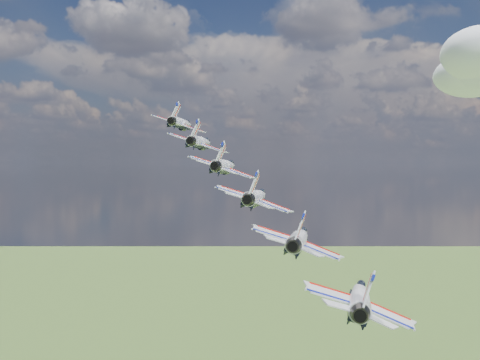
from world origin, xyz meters
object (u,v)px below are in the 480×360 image
at_px(jet_0, 182,123).
at_px(jet_1, 201,142).
at_px(jet_5, 360,297).
at_px(jet_3, 257,196).
at_px(jet_4, 299,238).
at_px(jet_2, 225,166).

distance_m(jet_0, jet_1, 12.33).
bearing_deg(jet_1, jet_0, 121.45).
relative_size(jet_0, jet_1, 1.00).
bearing_deg(jet_5, jet_3, 121.45).
bearing_deg(jet_4, jet_5, -58.55).
relative_size(jet_4, jet_5, 1.00).
bearing_deg(jet_2, jet_3, -58.55).
distance_m(jet_0, jet_5, 61.67).
bearing_deg(jet_4, jet_1, 121.45).
bearing_deg(jet_4, jet_3, 121.45).
xyz_separation_m(jet_1, jet_3, (15.34, -17.84, -7.40)).
distance_m(jet_3, jet_4, 12.33).
bearing_deg(jet_5, jet_1, 121.45).
relative_size(jet_1, jet_2, 1.00).
height_order(jet_1, jet_4, jet_1).
bearing_deg(jet_3, jet_1, 121.45).
bearing_deg(jet_2, jet_4, -58.55).
relative_size(jet_2, jet_4, 1.00).
bearing_deg(jet_2, jet_1, 121.45).
height_order(jet_2, jet_4, jet_2).
distance_m(jet_4, jet_5, 12.33).
bearing_deg(jet_0, jet_2, -58.55).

